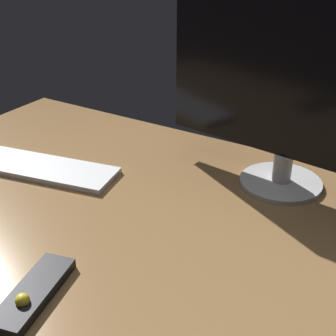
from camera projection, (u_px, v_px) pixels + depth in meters
desk at (144, 216)px, 100.95cm from camera, size 140.00×84.00×2.00cm
monitor at (293, 88)px, 99.85cm from camera, size 60.20×18.97×44.06cm
keyboard at (32, 166)px, 117.49cm from camera, size 45.07×19.99×1.39cm
media_remote at (33, 293)px, 77.20cm from camera, size 9.90×18.72×3.41cm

